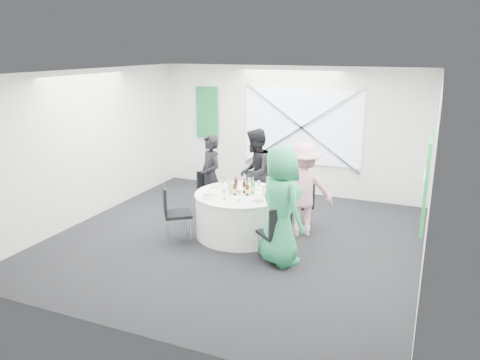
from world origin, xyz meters
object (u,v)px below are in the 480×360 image
at_px(person_man_back_left, 211,176).
at_px(person_woman_pink, 303,190).
at_px(person_man_back, 255,173).
at_px(chair_front_left, 172,209).
at_px(chair_back, 254,191).
at_px(chair_back_left, 208,190).
at_px(chair_front_right, 276,230).
at_px(clear_water_bottle, 230,188).
at_px(chair_back_right, 304,201).
at_px(green_water_bottle, 253,187).
at_px(banquet_table, 240,214).
at_px(person_woman_green, 281,205).

distance_m(person_man_back_left, person_woman_pink, 1.90).
distance_m(person_man_back, person_woman_pink, 1.29).
height_order(chair_front_left, person_man_back, person_man_back).
xyz_separation_m(chair_back, person_man_back, (-0.01, 0.05, 0.34)).
relative_size(chair_back_left, chair_front_right, 0.97).
distance_m(person_woman_pink, clear_water_bottle, 1.25).
distance_m(chair_back_right, green_water_bottle, 1.08).
height_order(banquet_table, chair_front_left, chair_front_left).
bearing_deg(chair_back_left, chair_back, -33.85).
distance_m(chair_back_right, person_man_back, 1.14).
distance_m(chair_back_left, clear_water_bottle, 1.19).
bearing_deg(chair_front_left, banquet_table, -90.00).
bearing_deg(person_man_back_left, chair_back_left, -167.72).
relative_size(chair_back, chair_front_right, 0.97).
xyz_separation_m(banquet_table, chair_back_left, (-0.97, 0.71, 0.13)).
xyz_separation_m(banquet_table, clear_water_bottle, (-0.15, -0.08, 0.48)).
bearing_deg(banquet_table, person_woman_green, -37.57).
bearing_deg(chair_back, chair_front_right, -66.77).
distance_m(banquet_table, chair_back, 1.03).
relative_size(chair_front_right, person_woman_pink, 0.55).
bearing_deg(chair_front_right, person_man_back_left, -88.42).
relative_size(banquet_table, person_woman_green, 0.86).
bearing_deg(person_woman_green, banquet_table, -0.00).
bearing_deg(chair_back_right, chair_back, -142.75).
height_order(green_water_bottle, clear_water_bottle, green_water_bottle).
bearing_deg(person_woman_pink, chair_back_left, -31.65).
relative_size(chair_front_right, person_man_back, 0.53).
xyz_separation_m(person_man_back, person_woman_green, (1.11, -1.81, 0.06)).
relative_size(person_man_back_left, person_man_back, 0.94).
relative_size(person_man_back, person_woman_pink, 1.03).
xyz_separation_m(banquet_table, person_woman_green, (0.98, -0.75, 0.53)).
xyz_separation_m(chair_front_left, clear_water_bottle, (0.79, 0.60, 0.29)).
bearing_deg(chair_front_left, chair_back, -61.49).
height_order(chair_back, person_man_back_left, person_man_back_left).
xyz_separation_m(person_man_back, green_water_bottle, (0.35, -1.01, 0.03)).
height_order(chair_back, chair_back_left, chair_back_left).
relative_size(chair_back_right, person_man_back, 0.50).
distance_m(chair_back_left, chair_front_right, 2.41).
distance_m(chair_front_right, chair_front_left, 1.87).
distance_m(person_man_back_left, person_man_back, 0.86).
bearing_deg(chair_front_left, green_water_bottle, -93.33).
distance_m(chair_back_right, clear_water_bottle, 1.42).
distance_m(person_man_back, green_water_bottle, 1.07).
distance_m(chair_back_left, person_woman_green, 2.46).
xyz_separation_m(chair_back, chair_back_right, (1.05, -0.23, -0.01)).
xyz_separation_m(person_man_back, clear_water_bottle, (-0.01, -1.14, 0.01)).
bearing_deg(banquet_table, chair_back_left, 143.86).
bearing_deg(person_woman_green, chair_back_left, 0.70).
bearing_deg(chair_back_right, person_man_back_left, -127.05).
bearing_deg(chair_front_left, person_woman_green, -127.86).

